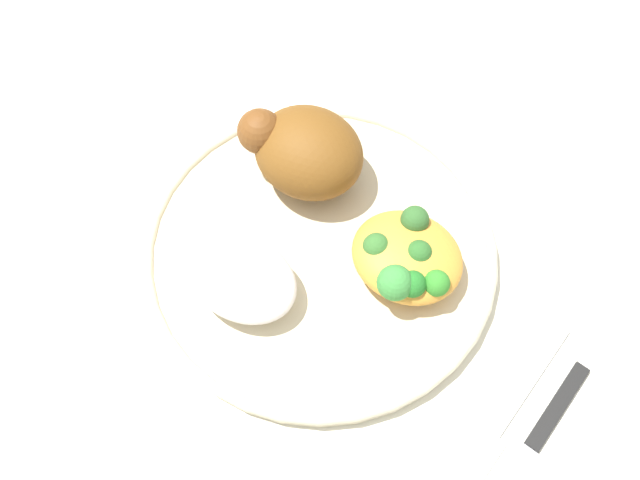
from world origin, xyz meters
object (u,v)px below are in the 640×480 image
at_px(rice_pile, 242,278).
at_px(mac_cheese_with_broccoli, 407,258).
at_px(roasted_chicken, 304,150).
at_px(knife, 532,446).
at_px(fork, 514,406).
at_px(plate, 320,251).

relative_size(rice_pile, mac_cheese_with_broccoli, 1.02).
relative_size(roasted_chicken, knife, 0.56).
bearing_deg(roasted_chicken, fork, 162.46).
xyz_separation_m(rice_pile, fork, (-0.23, -0.04, -0.03)).
bearing_deg(rice_pile, plate, -114.37).
bearing_deg(mac_cheese_with_broccoli, fork, 159.87).
xyz_separation_m(rice_pile, knife, (-0.25, -0.02, -0.03)).
relative_size(roasted_chicken, mac_cheese_with_broccoli, 1.17).
distance_m(plate, rice_pile, 0.08).
xyz_separation_m(roasted_chicken, rice_pile, (-0.02, 0.12, -0.02)).
distance_m(plate, mac_cheese_with_broccoli, 0.08).
height_order(roasted_chicken, knife, roasted_chicken).
height_order(rice_pile, mac_cheese_with_broccoli, mac_cheese_with_broccoli).
xyz_separation_m(rice_pile, mac_cheese_with_broccoli, (-0.10, -0.09, 0.00)).
bearing_deg(rice_pile, knife, -175.39).
bearing_deg(roasted_chicken, knife, 160.19).
distance_m(plate, knife, 0.23).
height_order(roasted_chicken, mac_cheese_with_broccoli, roasted_chicken).
height_order(mac_cheese_with_broccoli, knife, mac_cheese_with_broccoli).
bearing_deg(roasted_chicken, mac_cheese_with_broccoli, 165.25).
bearing_deg(rice_pile, mac_cheese_with_broccoli, -138.79).
distance_m(mac_cheese_with_broccoli, knife, 0.17).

